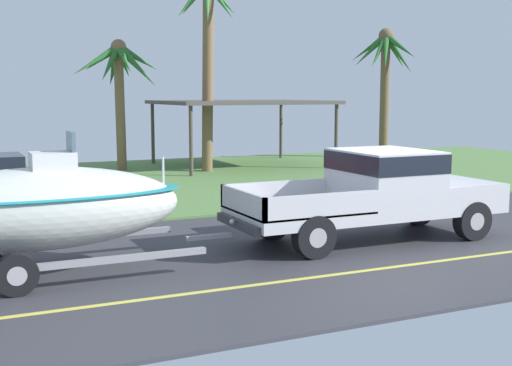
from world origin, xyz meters
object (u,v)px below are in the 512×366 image
Objects in this scene: palm_tree_near_right at (119,73)px; boat_on_trailer at (39,208)px; pickup_truck_towing at (383,189)px; palm_tree_near_left at (207,32)px; palm_tree_mid at (386,64)px; carport_awning at (241,104)px.

boat_on_trailer is at bearing -108.68° from palm_tree_near_right.
boat_on_trailer is (-6.79, 0.00, 0.10)m from pickup_truck_towing.
pickup_truck_towing is at bearing -82.34° from palm_tree_near_right.
pickup_truck_towing is at bearing -94.17° from palm_tree_near_left.
pickup_truck_towing is 17.89m from palm_tree_mid.
palm_tree_mid is at bearing -0.17° from palm_tree_near_right.
carport_awning reaches higher than pickup_truck_towing.
boat_on_trailer is 15.16m from palm_tree_near_left.
pickup_truck_towing is at bearing -125.52° from palm_tree_mid.
palm_tree_near_left reaches higher than palm_tree_near_right.
carport_awning is 1.30× the size of palm_tree_near_right.
palm_tree_mid reaches higher than boat_on_trailer.
palm_tree_mid is at bearing 40.10° from boat_on_trailer.
palm_tree_near_right reaches higher than carport_awning.
carport_awning is (2.85, 13.71, 1.54)m from pickup_truck_towing.
palm_tree_near_right is at bearing 97.66° from pickup_truck_towing.
boat_on_trailer is 16.82m from carport_awning.
palm_tree_near_left is 1.25× the size of palm_tree_mid.
palm_tree_mid is at bearing 54.48° from pickup_truck_towing.
palm_tree_near_right is 0.85× the size of palm_tree_mid.
boat_on_trailer is 22.46m from palm_tree_mid.
palm_tree_mid is (12.15, -0.04, 0.53)m from palm_tree_near_right.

